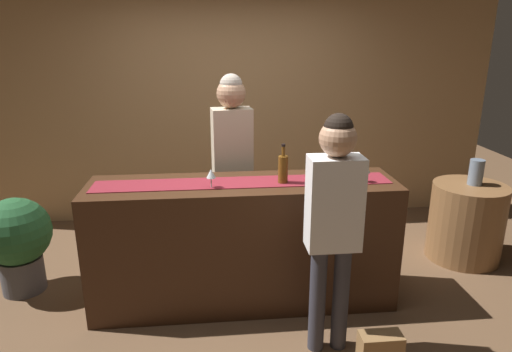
# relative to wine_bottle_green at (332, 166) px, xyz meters

# --- Properties ---
(ground_plane) EXTENTS (10.00, 10.00, 0.00)m
(ground_plane) POSITION_rel_wine_bottle_green_xyz_m (-0.68, -0.00, -1.12)
(ground_plane) COLOR brown
(back_wall) EXTENTS (6.00, 0.12, 2.90)m
(back_wall) POSITION_rel_wine_bottle_green_xyz_m (-0.68, 1.90, 0.33)
(back_wall) COLOR tan
(back_wall) RESTS_ON ground
(bar_counter) EXTENTS (2.36, 0.60, 1.01)m
(bar_counter) POSITION_rel_wine_bottle_green_xyz_m (-0.68, -0.00, -0.62)
(bar_counter) COLOR #3D2314
(bar_counter) RESTS_ON ground
(counter_runner_cloth) EXTENTS (2.24, 0.28, 0.01)m
(counter_runner_cloth) POSITION_rel_wine_bottle_green_xyz_m (-0.68, -0.00, -0.11)
(counter_runner_cloth) COLOR maroon
(counter_runner_cloth) RESTS_ON bar_counter
(wine_bottle_green) EXTENTS (0.07, 0.07, 0.30)m
(wine_bottle_green) POSITION_rel_wine_bottle_green_xyz_m (0.00, 0.00, 0.00)
(wine_bottle_green) COLOR #194723
(wine_bottle_green) RESTS_ON bar_counter
(wine_bottle_amber) EXTENTS (0.07, 0.07, 0.30)m
(wine_bottle_amber) POSITION_rel_wine_bottle_green_xyz_m (-0.39, -0.04, 0.00)
(wine_bottle_amber) COLOR brown
(wine_bottle_amber) RESTS_ON bar_counter
(wine_glass_near_customer) EXTENTS (0.07, 0.07, 0.14)m
(wine_glass_near_customer) POSITION_rel_wine_bottle_green_xyz_m (0.24, -0.09, -0.01)
(wine_glass_near_customer) COLOR silver
(wine_glass_near_customer) RESTS_ON bar_counter
(wine_glass_mid_counter) EXTENTS (0.07, 0.07, 0.14)m
(wine_glass_mid_counter) POSITION_rel_wine_bottle_green_xyz_m (-0.92, -0.10, -0.01)
(wine_glass_mid_counter) COLOR silver
(wine_glass_mid_counter) RESTS_ON bar_counter
(bartender) EXTENTS (0.36, 0.25, 1.77)m
(bartender) POSITION_rel_wine_bottle_green_xyz_m (-0.74, 0.58, -0.01)
(bartender) COLOR #26262B
(bartender) RESTS_ON ground
(customer_sipping) EXTENTS (0.34, 0.23, 1.64)m
(customer_sipping) POSITION_rel_wine_bottle_green_xyz_m (-0.16, -0.65, -0.12)
(customer_sipping) COLOR #33333D
(customer_sipping) RESTS_ON ground
(round_side_table) EXTENTS (0.68, 0.68, 0.74)m
(round_side_table) POSITION_rel_wine_bottle_green_xyz_m (1.49, 0.52, -0.75)
(round_side_table) COLOR brown
(round_side_table) RESTS_ON ground
(vase_on_side_table) EXTENTS (0.13, 0.13, 0.24)m
(vase_on_side_table) POSITION_rel_wine_bottle_green_xyz_m (1.52, 0.54, -0.26)
(vase_on_side_table) COLOR slate
(vase_on_side_table) RESTS_ON round_side_table
(potted_plant_tall) EXTENTS (0.56, 0.56, 0.82)m
(potted_plant_tall) POSITION_rel_wine_bottle_green_xyz_m (-2.53, 0.33, -0.65)
(potted_plant_tall) COLOR #4C4C51
(potted_plant_tall) RESTS_ON ground
(handbag) EXTENTS (0.28, 0.14, 0.22)m
(handbag) POSITION_rel_wine_bottle_green_xyz_m (0.15, -0.85, -1.01)
(handbag) COLOR olive
(handbag) RESTS_ON ground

